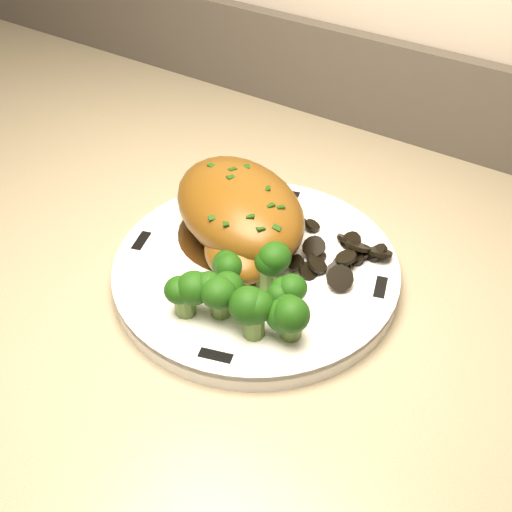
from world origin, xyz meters
The scene contains 10 objects.
counter centered at (0.08, 1.67, 0.47)m, with size 2.17×0.72×1.06m.
plate centered at (0.55, 1.67, 0.95)m, with size 0.27×0.27×0.02m, color white.
rim_accent_0 centered at (0.67, 1.70, 0.96)m, with size 0.03×0.01×0.00m, color black.
rim_accent_1 centered at (0.52, 1.78, 0.96)m, with size 0.03×0.01×0.00m, color black.
rim_accent_2 centered at (0.44, 1.63, 0.96)m, with size 0.03×0.01×0.00m, color black.
rim_accent_3 centered at (0.59, 1.55, 0.96)m, with size 0.03×0.01×0.00m, color black.
gravy_pool centered at (0.52, 1.69, 0.96)m, with size 0.13×0.13×0.00m, color black.
chicken_breast centered at (0.52, 1.69, 0.99)m, with size 0.20×0.18×0.06m.
mushroom_pile centered at (0.61, 1.70, 0.96)m, with size 0.09×0.07×0.03m.
broccoli_florets centered at (0.58, 1.61, 0.98)m, with size 0.12×0.09×0.04m.
Camera 1 is at (0.80, 1.28, 1.37)m, focal length 45.00 mm.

